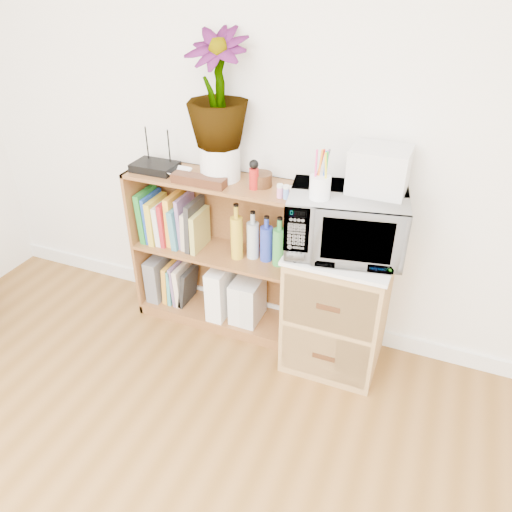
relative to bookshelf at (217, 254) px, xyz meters
The scene contains 21 objects.
skirting_board 0.57m from the bookshelf, 21.80° to the left, with size 4.00×0.02×0.10m, color white.
bookshelf is the anchor object (origin of this frame).
wicker_unit 0.76m from the bookshelf, ahead, with size 0.50×0.45×0.70m, color #9E7542.
microwave 0.85m from the bookshelf, ahead, with size 0.56×0.38×0.31m, color white.
pen_cup 0.90m from the bookshelf, 15.91° to the right, with size 0.10×0.10×0.11m, color white.
small_appliance 1.08m from the bookshelf, ahead, with size 0.26×0.22×0.21m, color silver.
router 0.61m from the bookshelf, behind, with size 0.24×0.16×0.04m, color black.
white_bowl 0.53m from the bookshelf, behind, with size 0.13×0.13×0.03m, color white.
plant_pot 0.57m from the bookshelf, 30.66° to the left, with size 0.21×0.21×0.18m, color white.
potted_plant 0.94m from the bookshelf, 30.66° to the left, with size 0.32×0.32×0.56m, color #2A6A30.
trinket_box 0.51m from the bookshelf, 108.84° to the right, with size 0.30×0.07×0.05m, color #3B1C10.
kokeshi_doll 0.59m from the bookshelf, ahead, with size 0.05×0.05×0.11m, color #AB1815.
wooden_bowl 0.58m from the bookshelf, ahead, with size 0.12×0.12×0.07m, color #3A2110.
paint_jars 0.68m from the bookshelf, 11.47° to the right, with size 0.12×0.04×0.06m, color pink.
file_box 0.50m from the bookshelf, behind, with size 0.09×0.23×0.29m, color slate.
magazine_holder_left 0.24m from the bookshelf, 20.77° to the right, with size 0.10×0.26×0.33m, color white.
magazine_holder_mid 0.31m from the bookshelf, ahead, with size 0.09×0.22×0.27m, color silver.
magazine_holder_right 0.36m from the bookshelf, ahead, with size 0.09×0.22×0.27m, color silver.
cookbooks 0.32m from the bookshelf, behind, with size 0.38×0.20×0.31m.
liquor_bottles 0.37m from the bookshelf, ahead, with size 0.48×0.07×0.32m.
lower_books 0.39m from the bookshelf, behind, with size 0.18×0.19×0.28m.
Camera 1 is at (0.81, -0.12, 2.00)m, focal length 35.00 mm.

